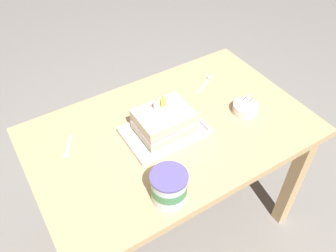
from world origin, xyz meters
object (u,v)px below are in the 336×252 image
at_px(bowl_stack, 245,108).
at_px(serving_spoon_near_tray, 67,152).
at_px(ice_cream_tub, 169,187).
at_px(serving_spoon_by_bowls, 208,79).
at_px(birthday_cake, 164,121).
at_px(foil_tray, 164,132).

height_order(bowl_stack, serving_spoon_near_tray, bowl_stack).
distance_m(bowl_stack, serving_spoon_near_tray, 0.77).
distance_m(ice_cream_tub, serving_spoon_by_bowls, 0.70).
xyz_separation_m(birthday_cake, ice_cream_tub, (-0.15, -0.27, -0.01)).
bearing_deg(foil_tray, birthday_cake, 90.00).
relative_size(foil_tray, bowl_stack, 2.94).
xyz_separation_m(ice_cream_tub, serving_spoon_by_bowls, (0.52, 0.47, -0.06)).
bearing_deg(ice_cream_tub, serving_spoon_near_tray, 120.93).
distance_m(foil_tray, bowl_stack, 0.38).
height_order(ice_cream_tub, serving_spoon_near_tray, ice_cream_tub).
height_order(birthday_cake, serving_spoon_near_tray, birthday_cake).
bearing_deg(serving_spoon_near_tray, serving_spoon_by_bowls, 6.30).
relative_size(foil_tray, birthday_cake, 1.51).
xyz_separation_m(birthday_cake, serving_spoon_near_tray, (-0.38, 0.11, -0.07)).
bearing_deg(bowl_stack, foil_tray, 168.33).
distance_m(birthday_cake, serving_spoon_near_tray, 0.40).
height_order(foil_tray, birthday_cake, birthday_cake).
distance_m(bowl_stack, serving_spoon_by_bowls, 0.27).
bearing_deg(serving_spoon_near_tray, foil_tray, -16.13).
relative_size(ice_cream_tub, serving_spoon_by_bowls, 0.93).
relative_size(foil_tray, ice_cream_tub, 2.55).
height_order(ice_cream_tub, serving_spoon_by_bowls, ice_cream_tub).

